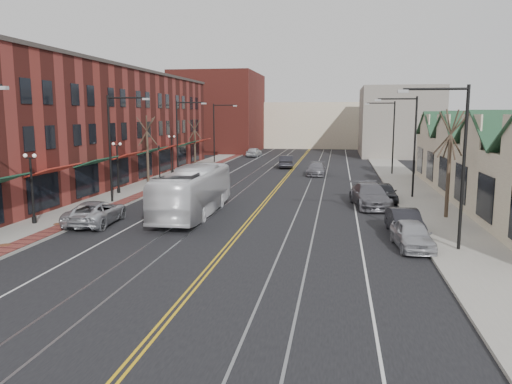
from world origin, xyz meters
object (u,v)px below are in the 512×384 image
(transit_bus, at_px, (194,192))
(parked_car_a, at_px, (412,235))
(parked_suv, at_px, (96,213))
(parked_car_c, at_px, (370,196))
(parked_car_b, at_px, (405,222))
(parked_car_d, at_px, (384,192))

(transit_bus, height_order, parked_car_a, transit_bus)
(transit_bus, height_order, parked_suv, transit_bus)
(transit_bus, relative_size, parked_car_a, 2.74)
(parked_suv, distance_m, parked_car_c, 19.18)
(transit_bus, height_order, parked_car_c, transit_bus)
(parked_car_a, distance_m, parked_car_b, 2.91)
(parked_car_a, distance_m, parked_car_c, 11.46)
(parked_suv, xyz_separation_m, parked_car_b, (18.50, 0.26, -0.02))
(parked_car_b, bearing_deg, parked_car_a, -94.69)
(parked_car_a, bearing_deg, parked_car_b, 84.59)
(transit_bus, bearing_deg, parked_car_c, -158.19)
(parked_suv, relative_size, parked_car_d, 1.25)
(parked_car_c, distance_m, parked_car_d, 2.91)
(parked_car_a, distance_m, parked_car_d, 14.00)
(transit_bus, bearing_deg, parked_car_d, -150.82)
(transit_bus, relative_size, parked_car_c, 1.96)
(parked_car_a, bearing_deg, parked_suv, 166.44)
(parked_car_b, xyz_separation_m, parked_car_d, (-0.18, 11.08, 0.01))
(parked_car_d, bearing_deg, parked_car_a, -93.21)
(parked_suv, bearing_deg, parked_car_c, -157.08)
(parked_car_a, xyz_separation_m, parked_car_b, (0.00, 2.91, 0.01))
(parked_car_b, bearing_deg, parked_car_d, 86.26)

